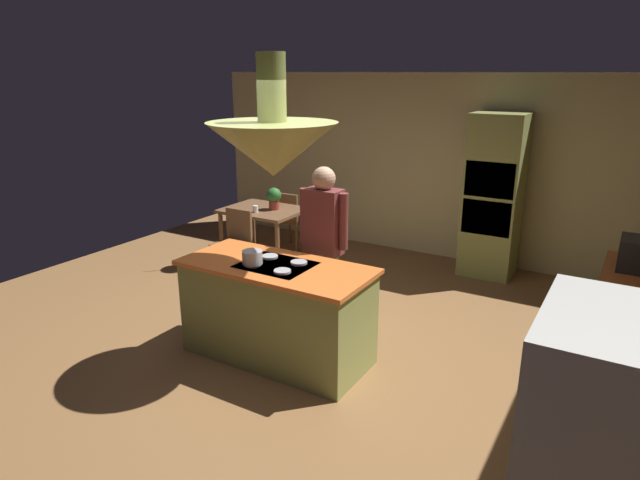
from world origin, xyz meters
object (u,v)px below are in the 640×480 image
Objects in this scene: chair_by_back_wall at (290,217)px; cup_on_table at (255,209)px; cooking_pot_on_cooktop at (252,257)px; potted_plant_on_table at (274,197)px; chair_facing_island at (235,238)px; dining_table at (264,216)px; kitchen_island at (277,311)px; person_at_island at (324,240)px; oven_tower at (494,196)px.

chair_by_back_wall reaches higher than cup_on_table.
cooking_pot_on_cooktop is at bearing 118.23° from chair_by_back_wall.
chair_by_back_wall is 0.74m from potted_plant_on_table.
cup_on_table is at bearing 87.31° from chair_facing_island.
chair_by_back_wall is at bearing 90.00° from dining_table.
person_at_island reaches higher than kitchen_island.
cup_on_table is 0.50× the size of cooking_pot_on_cooktop.
chair_facing_island is (-1.70, 1.46, 0.04)m from kitchen_island.
cup_on_table is 2.54m from cooking_pot_on_cooktop.
chair_facing_island is at bearing -147.54° from oven_tower.
kitchen_island is 9.75× the size of cooking_pot_on_cooktop.
cooking_pot_on_cooktop is at bearing -53.06° from cup_on_table.
chair_by_back_wall is (0.00, 1.28, 0.00)m from chair_facing_island.
person_at_island is at bearing 81.82° from kitchen_island.
chair_by_back_wall is at bearing 90.00° from chair_facing_island.
dining_table is at bearing 90.00° from chair_by_back_wall.
person_at_island is 2.22m from potted_plant_on_table.
dining_table is (-1.70, 2.10, 0.19)m from kitchen_island.
oven_tower reaches higher than dining_table.
cup_on_table is at bearing -115.18° from potted_plant_on_table.
chair_by_back_wall is 3.29m from cooking_pot_on_cooktop.
cup_on_table is (-1.68, 1.89, 0.34)m from kitchen_island.
dining_table is 0.66m from chair_by_back_wall.
cup_on_table is (-2.78, -1.35, -0.24)m from oven_tower.
chair_facing_island is at bearing 156.30° from person_at_island.
chair_facing_island is 1.28m from chair_by_back_wall.
cup_on_table reaches higher than dining_table.
kitchen_island reaches higher than chair_by_back_wall.
cup_on_table is (-1.78, 1.22, -0.18)m from person_at_island.
cup_on_table is (0.02, 0.43, 0.30)m from chair_facing_island.
person_at_island reaches higher than cooking_pot_on_cooktop.
oven_tower is at bearing 68.68° from person_at_island.
potted_plant_on_table reaches higher than chair_facing_island.
kitchen_island reaches higher than cup_on_table.
dining_table is 2.32m from person_at_island.
chair_facing_island reaches higher than cup_on_table.
potted_plant_on_table is at bearing 103.57° from chair_by_back_wall.
chair_by_back_wall is at bearing 91.36° from cup_on_table.
oven_tower is at bearing -169.78° from chair_by_back_wall.
potted_plant_on_table is (0.14, 0.69, 0.42)m from chair_facing_island.
chair_facing_island and chair_by_back_wall have the same top height.
chair_by_back_wall reaches higher than dining_table.
kitchen_island is 0.84× the size of oven_tower.
kitchen_island is 2.71m from dining_table.
kitchen_island is at bearing -51.01° from dining_table.
person_at_island reaches higher than potted_plant_on_table.
chair_facing_island is 2.90× the size of potted_plant_on_table.
kitchen_island is 19.50× the size of cup_on_table.
dining_table is at bearing -160.45° from potted_plant_on_table.
potted_plant_on_table is at bearing 138.24° from person_at_island.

